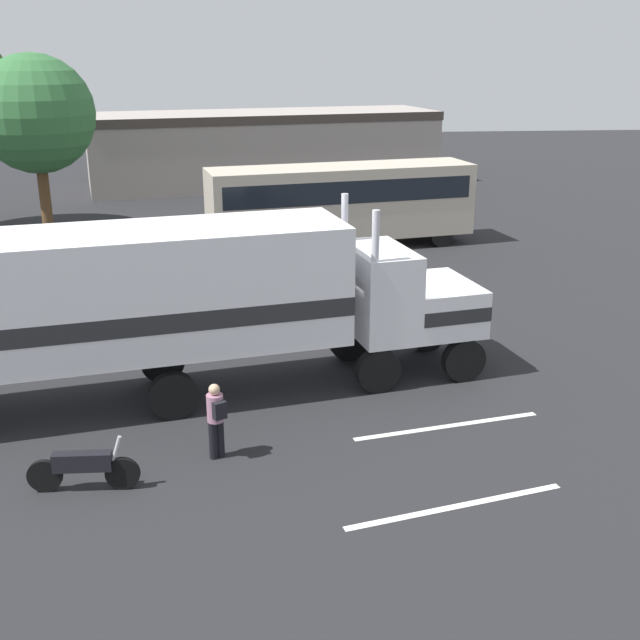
# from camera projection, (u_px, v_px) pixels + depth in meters

# --- Properties ---
(ground_plane) EXTENTS (120.00, 120.00, 0.00)m
(ground_plane) POSITION_uv_depth(u_px,v_px,m) (395.00, 367.00, 20.67)
(ground_plane) COLOR #232326
(lane_stripe_near) EXTENTS (4.35, 1.02, 0.01)m
(lane_stripe_near) POSITION_uv_depth(u_px,v_px,m) (447.00, 426.00, 17.42)
(lane_stripe_near) COLOR silver
(lane_stripe_near) RESTS_ON ground_plane
(lane_stripe_mid) EXTENTS (4.31, 1.20, 0.01)m
(lane_stripe_mid) POSITION_uv_depth(u_px,v_px,m) (456.00, 507.00, 14.37)
(lane_stripe_mid) COLOR silver
(lane_stripe_mid) RESTS_ON ground_plane
(semi_truck) EXTENTS (14.37, 5.43, 4.50)m
(semi_truck) POSITION_uv_depth(u_px,v_px,m) (167.00, 298.00, 18.05)
(semi_truck) COLOR white
(semi_truck) RESTS_ON ground_plane
(person_bystander) EXTENTS (0.42, 0.48, 1.63)m
(person_bystander) POSITION_uv_depth(u_px,v_px,m) (216.00, 418.00, 15.83)
(person_bystander) COLOR black
(person_bystander) RESTS_ON ground_plane
(parked_bus) EXTENTS (11.29, 4.65, 3.40)m
(parked_bus) POSITION_uv_depth(u_px,v_px,m) (341.00, 198.00, 32.42)
(parked_bus) COLOR #BFB29E
(parked_bus) RESTS_ON ground_plane
(motorcycle) EXTENTS (2.11, 0.27, 1.12)m
(motorcycle) POSITION_uv_depth(u_px,v_px,m) (84.00, 468.00, 14.77)
(motorcycle) COLOR black
(motorcycle) RESTS_ON ground_plane
(tree_center) EXTENTS (4.59, 4.59, 7.83)m
(tree_center) POSITION_uv_depth(u_px,v_px,m) (35.00, 115.00, 30.47)
(tree_center) COLOR brown
(tree_center) RESTS_ON ground_plane
(building_backdrop) EXTENTS (21.72, 10.19, 4.33)m
(building_backdrop) POSITION_uv_depth(u_px,v_px,m) (264.00, 145.00, 47.69)
(building_backdrop) COLOR #9E938C
(building_backdrop) RESTS_ON ground_plane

